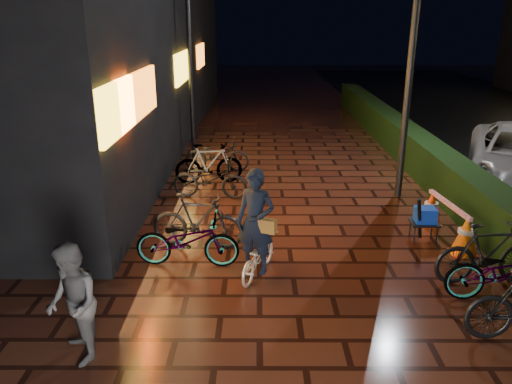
{
  "coord_description": "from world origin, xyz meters",
  "views": [
    {
      "loc": [
        -1.14,
        -6.66,
        4.01
      ],
      "look_at": [
        -1.17,
        1.67,
        1.1
      ],
      "focal_mm": 35.0,
      "sensor_mm": 36.0,
      "label": 1
    }
  ],
  "objects_px": {
    "bystander_person": "(72,304)",
    "cyclist": "(257,238)",
    "traffic_barrier": "(447,220)",
    "cart_assembly": "(425,217)"
  },
  "relations": [
    {
      "from": "traffic_barrier",
      "to": "cart_assembly",
      "type": "bearing_deg",
      "value": -163.4
    },
    {
      "from": "bystander_person",
      "to": "cyclist",
      "type": "bearing_deg",
      "value": 104.37
    },
    {
      "from": "cyclist",
      "to": "cart_assembly",
      "type": "distance_m",
      "value": 3.43
    },
    {
      "from": "bystander_person",
      "to": "cart_assembly",
      "type": "bearing_deg",
      "value": 93.47
    },
    {
      "from": "cart_assembly",
      "to": "traffic_barrier",
      "type": "bearing_deg",
      "value": 16.6
    },
    {
      "from": "cyclist",
      "to": "cart_assembly",
      "type": "relative_size",
      "value": 1.9
    },
    {
      "from": "bystander_person",
      "to": "cyclist",
      "type": "relative_size",
      "value": 0.84
    },
    {
      "from": "traffic_barrier",
      "to": "cart_assembly",
      "type": "relative_size",
      "value": 1.89
    },
    {
      "from": "cyclist",
      "to": "traffic_barrier",
      "type": "relative_size",
      "value": 1.01
    },
    {
      "from": "cyclist",
      "to": "traffic_barrier",
      "type": "height_order",
      "value": "cyclist"
    }
  ]
}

